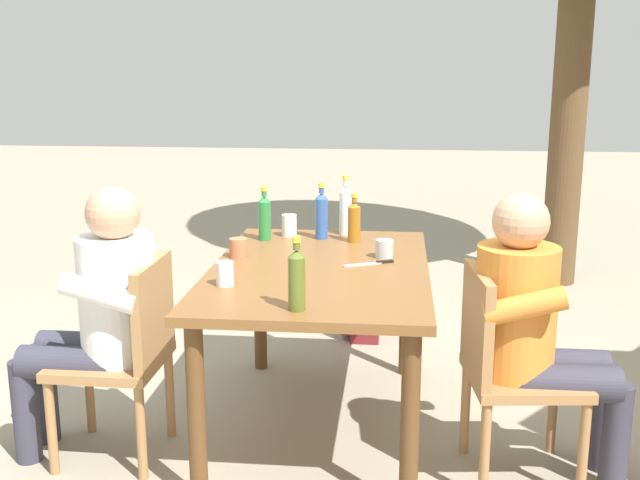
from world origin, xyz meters
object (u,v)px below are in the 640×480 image
object	(u,v)px
person_in_plaid_shirt	(535,324)
cup_glass	(225,274)
chair_far_right	(505,363)
cup_white	(289,225)
person_in_white_shirt	(100,310)
cup_steel	(384,249)
dining_table	(320,287)
bottle_clear	(345,209)
bottle_olive	(297,279)
table_knife	(372,263)
bottle_blue	(321,215)
cup_terracotta	(238,248)
bottle_amber	(354,221)
backpack_by_near_side	(364,305)
chair_near_right	(128,349)
bottle_green	(265,217)

from	to	relation	value
person_in_plaid_shirt	cup_glass	distance (m)	1.25
chair_far_right	cup_white	bearing A→B (deg)	-133.24
person_in_white_shirt	cup_steel	size ratio (longest dim) A/B	13.85
dining_table	bottle_clear	size ratio (longest dim) A/B	4.84
cup_steel	cup_white	xyz separation A→B (m)	(-0.41, -0.50, 0.01)
bottle_olive	cup_steel	distance (m)	0.87
cup_steel	table_knife	distance (m)	0.14
bottle_blue	cup_steel	world-z (taller)	bottle_blue
dining_table	cup_terracotta	xyz separation A→B (m)	(-0.12, -0.39, 0.14)
bottle_amber	cup_white	size ratio (longest dim) A/B	2.18
bottle_clear	backpack_by_near_side	xyz separation A→B (m)	(-0.57, 0.08, -0.71)
cup_white	cup_terracotta	bearing A→B (deg)	-20.23
dining_table	chair_near_right	world-z (taller)	chair_near_right
cup_white	table_knife	distance (m)	0.70
cup_terracotta	table_knife	xyz separation A→B (m)	(0.06, 0.63, -0.04)
bottle_olive	bottle_blue	distance (m)	1.18
cup_terracotta	dining_table	bearing A→B (deg)	73.03
person_in_plaid_shirt	cup_white	bearing A→B (deg)	-130.04
bottle_green	bottle_clear	bearing A→B (deg)	113.57
bottle_green	cup_glass	size ratio (longest dim) A/B	2.78
dining_table	bottle_blue	distance (m)	0.60
bottle_green	cup_terracotta	xyz separation A→B (m)	(0.37, -0.06, -0.07)
person_in_white_shirt	bottle_olive	size ratio (longest dim) A/B	4.25
dining_table	backpack_by_near_side	xyz separation A→B (m)	(-1.23, 0.15, -0.48)
bottle_green	table_knife	size ratio (longest dim) A/B	1.22
chair_far_right	person_in_plaid_shirt	distance (m)	0.20
cup_steel	bottle_green	bearing A→B (deg)	-116.63
bottle_olive	backpack_by_near_side	xyz separation A→B (m)	(-1.86, 0.17, -0.69)
person_in_white_shirt	person_in_plaid_shirt	bearing A→B (deg)	90.00
cup_glass	cup_terracotta	world-z (taller)	cup_glass
person_in_plaid_shirt	cup_steel	size ratio (longest dim) A/B	13.85
cup_white	bottle_blue	bearing A→B (deg)	76.81
cup_white	person_in_white_shirt	bearing A→B (deg)	-35.59
dining_table	cup_glass	bearing A→B (deg)	-46.03
bottle_green	cup_white	bearing A→B (deg)	131.42
chair_near_right	backpack_by_near_side	distance (m)	1.85
bottle_clear	cup_steel	xyz separation A→B (m)	(0.48, 0.22, -0.09)
bottle_blue	person_in_white_shirt	bearing A→B (deg)	-43.31
person_in_white_shirt	bottle_blue	size ratio (longest dim) A/B	4.06
cup_white	table_knife	xyz separation A→B (m)	(0.53, 0.45, -0.05)
cup_glass	bottle_olive	bearing A→B (deg)	49.29
dining_table	table_knife	world-z (taller)	table_knife
cup_terracotta	chair_near_right	bearing A→B (deg)	-39.71
bottle_blue	cup_white	bearing A→B (deg)	-103.19
bottle_green	cup_steel	size ratio (longest dim) A/B	3.24
dining_table	chair_far_right	distance (m)	0.88
person_in_white_shirt	chair_near_right	bearing A→B (deg)	89.35
person_in_white_shirt	bottle_green	xyz separation A→B (m)	(-0.83, 0.55, 0.24)
person_in_plaid_shirt	cup_steel	bearing A→B (deg)	-130.85
person_in_white_shirt	backpack_by_near_side	xyz separation A→B (m)	(-1.58, 1.04, -0.45)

